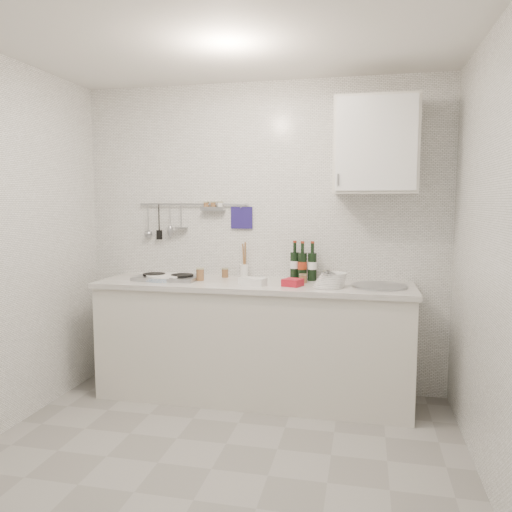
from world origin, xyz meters
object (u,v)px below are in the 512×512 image
Objects in this scene: utensil_crock at (244,269)px; wall_cabinet at (376,146)px; plate_stack_sink at (331,280)px; wine_bottles at (303,261)px; plate_stack_hob at (164,277)px.

wall_cabinet is at bearing -7.23° from utensil_crock.
utensil_crock is at bearing 155.13° from plate_stack_sink.
utensil_crock is at bearing 172.77° from wall_cabinet.
plate_stack_hob is at bearing -168.18° from wine_bottles.
utensil_crock is at bearing 25.40° from plate_stack_hob.
plate_stack_hob is at bearing 177.49° from plate_stack_sink.
plate_stack_hob is at bearing -154.60° from utensil_crock.
plate_stack_sink is at bearing -50.13° from wine_bottles.
wall_cabinet reaches higher than wine_bottles.
utensil_crock is (-0.73, 0.34, 0.02)m from plate_stack_sink.
plate_stack_hob is 1.00× the size of wine_bottles.
plate_stack_sink is (1.33, -0.06, 0.03)m from plate_stack_hob.
wall_cabinet is at bearing 35.01° from plate_stack_sink.
plate_stack_hob is 1.12m from wine_bottles.
wall_cabinet reaches higher than plate_stack_hob.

